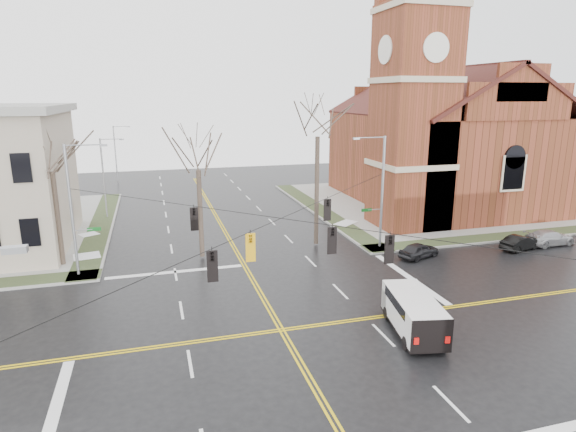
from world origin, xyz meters
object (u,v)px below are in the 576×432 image
object	(u,v)px
parked_car_b	(521,243)
tree_nw_near	(198,164)
signal_pole_nw	(74,207)
church	(438,130)
streetlight_north_a	(105,175)
parked_car_a	(419,250)
tree_ne	(318,129)
signal_pole_ne	(380,189)
parked_car_c	(550,238)
streetlight_north_b	(116,152)
tree_nw_far	(51,165)
cargo_van	(412,310)

from	to	relation	value
parked_car_b	tree_nw_near	size ratio (longest dim) A/B	0.36
signal_pole_nw	tree_nw_near	xyz separation A→B (m)	(8.52, 1.52, 2.34)
church	streetlight_north_a	distance (m)	35.78
parked_car_a	tree_ne	distance (m)	12.31
parked_car_a	tree_nw_near	world-z (taller)	tree_nw_near
signal_pole_ne	parked_car_c	bearing A→B (deg)	-12.39
parked_car_a	parked_car_b	size ratio (longest dim) A/B	0.96
signal_pole_ne	parked_car_b	distance (m)	12.31
streetlight_north_a	parked_car_a	bearing A→B (deg)	-39.15
signal_pole_nw	streetlight_north_b	bearing A→B (deg)	88.95
church	tree_nw_far	bearing A→B (deg)	-164.12
streetlight_north_b	tree_nw_near	bearing A→B (deg)	-77.35
streetlight_north_b	parked_car_a	distance (m)	46.37
streetlight_north_a	tree_ne	bearing A→B (deg)	-39.50
signal_pole_nw	streetlight_north_a	size ratio (longest dim) A/B	1.12
church	cargo_van	bearing A→B (deg)	-124.11
signal_pole_ne	parked_car_c	distance (m)	15.22
parked_car_c	tree_nw_near	world-z (taller)	tree_nw_near
church	streetlight_north_a	xyz separation A→B (m)	(-35.42, 3.22, -3.97)
cargo_van	parked_car_b	world-z (taller)	cargo_van
streetlight_north_a	streetlight_north_b	distance (m)	20.00
signal_pole_nw	streetlight_north_a	distance (m)	16.52
signal_pole_ne	cargo_van	world-z (taller)	signal_pole_ne
parked_car_b	tree_ne	size ratio (longest dim) A/B	0.28
signal_pole_ne	tree_nw_far	size ratio (longest dim) A/B	0.88
signal_pole_ne	tree_nw_far	bearing A→B (deg)	173.92
signal_pole_nw	parked_car_b	size ratio (longest dim) A/B	2.46
parked_car_c	tree_ne	distance (m)	21.55
signal_pole_ne	parked_car_a	xyz separation A→B (m)	(1.99, -3.01, -4.35)
church	signal_pole_nw	xyz separation A→B (m)	(-36.09, -13.28, -3.48)
streetlight_north_a	tree_nw_near	bearing A→B (deg)	-62.34
signal_pole_nw	signal_pole_ne	bearing A→B (deg)	0.00
cargo_van	parked_car_a	world-z (taller)	cargo_van
streetlight_north_a	tree_nw_far	world-z (taller)	tree_nw_far
parked_car_a	parked_car_c	bearing A→B (deg)	-110.30
cargo_van	signal_pole_ne	bearing A→B (deg)	82.10
church	cargo_van	xyz separation A→B (m)	(-18.12, -26.75, -7.25)
parked_car_c	tree_nw_near	size ratio (longest dim) A/B	0.44
parked_car_c	tree_nw_near	xyz separation A→B (m)	(-28.38, 4.66, 6.66)
signal_pole_ne	tree_ne	xyz separation A→B (m)	(-4.60, 2.18, 4.66)
streetlight_north_b	tree_nw_far	distance (m)	34.12
church	parked_car_b	xyz separation A→B (m)	(-2.49, -16.84, -7.83)
tree_nw_far	tree_ne	xyz separation A→B (m)	(19.58, -0.40, 2.16)
streetlight_north_b	tree_ne	world-z (taller)	tree_ne
parked_car_a	cargo_van	bearing A→B (deg)	127.76
streetlight_north_b	parked_car_c	bearing A→B (deg)	-47.56
cargo_van	parked_car_c	world-z (taller)	cargo_van
parked_car_b	tree_nw_far	xyz separation A→B (m)	(-35.14, 6.13, 6.84)
church	parked_car_c	world-z (taller)	church
signal_pole_ne	parked_car_a	distance (m)	5.65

